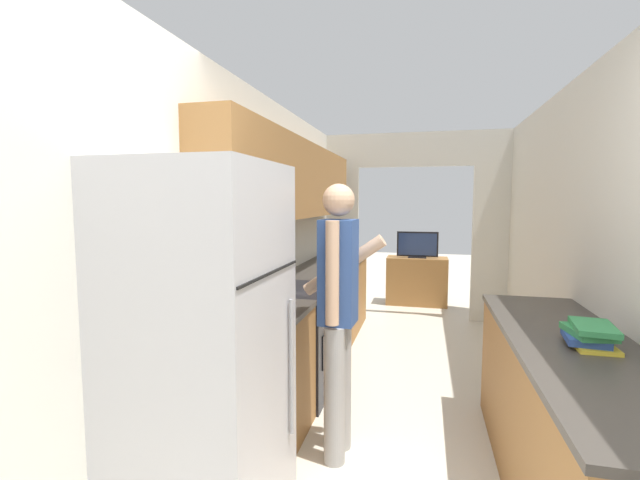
% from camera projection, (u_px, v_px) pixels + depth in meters
% --- Properties ---
extents(wall_left, '(0.38, 7.09, 2.50)m').
position_uv_depth(wall_left, '(264.00, 215.00, 3.56)').
color(wall_left, silver).
rests_on(wall_left, ground_plane).
extents(wall_right, '(0.06, 7.09, 2.50)m').
position_uv_depth(wall_right, '(607.00, 258.00, 2.61)').
color(wall_right, silver).
rests_on(wall_right, ground_plane).
extents(wall_far_with_doorway, '(2.81, 0.06, 2.50)m').
position_uv_depth(wall_far_with_doorway, '(414.00, 213.00, 5.76)').
color(wall_far_with_doorway, silver).
rests_on(wall_far_with_doorway, ground_plane).
extents(counter_left, '(0.62, 3.51, 0.88)m').
position_uv_depth(counter_left, '(316.00, 315.00, 4.32)').
color(counter_left, '#9E6B38').
rests_on(counter_left, ground_plane).
extents(counter_right, '(0.62, 2.18, 0.88)m').
position_uv_depth(counter_right, '(572.00, 427.00, 2.19)').
color(counter_right, '#9E6B38').
rests_on(counter_right, ground_plane).
extents(refrigerator, '(0.71, 0.75, 1.77)m').
position_uv_depth(refrigerator, '(204.00, 351.00, 2.03)').
color(refrigerator, '#B7B7BC').
rests_on(refrigerator, ground_plane).
extents(range_oven, '(0.66, 0.73, 1.02)m').
position_uv_depth(range_oven, '(293.00, 340.00, 3.54)').
color(range_oven, black).
rests_on(range_oven, ground_plane).
extents(person, '(0.54, 0.38, 1.70)m').
position_uv_depth(person, '(338.00, 312.00, 2.62)').
color(person, '#9E9E9E').
rests_on(person, ground_plane).
extents(book_stack, '(0.24, 0.30, 0.11)m').
position_uv_depth(book_stack, '(590.00, 335.00, 2.10)').
color(book_stack, gold).
rests_on(book_stack, counter_right).
extents(tv_cabinet, '(0.91, 0.42, 0.73)m').
position_uv_depth(tv_cabinet, '(417.00, 281.00, 6.59)').
color(tv_cabinet, '#9E6B38').
rests_on(tv_cabinet, ground_plane).
extents(television, '(0.61, 0.16, 0.40)m').
position_uv_depth(television, '(417.00, 245.00, 6.49)').
color(television, black).
rests_on(television, tv_cabinet).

